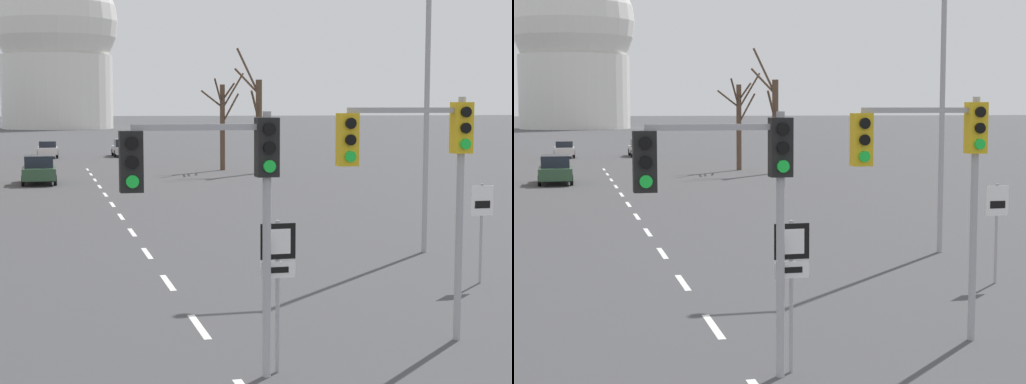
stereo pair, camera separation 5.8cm
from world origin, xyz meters
The scene contains 22 objects.
lane_stripe_1 centered at (0.00, 8.16, 0.00)m, with size 0.16×2.00×0.01m, color silver.
lane_stripe_2 centered at (0.00, 12.66, 0.00)m, with size 0.16×2.00×0.01m, color silver.
lane_stripe_3 centered at (0.00, 17.16, 0.00)m, with size 0.16×2.00×0.01m, color silver.
lane_stripe_4 centered at (0.00, 21.66, 0.00)m, with size 0.16×2.00×0.01m, color silver.
lane_stripe_5 centered at (0.00, 26.16, 0.00)m, with size 0.16×2.00×0.01m, color silver.
lane_stripe_6 centered at (0.00, 30.66, 0.00)m, with size 0.16×2.00×0.01m, color silver.
lane_stripe_7 centered at (0.00, 35.16, 0.00)m, with size 0.16×2.00×0.01m, color silver.
lane_stripe_8 centered at (0.00, 39.66, 0.00)m, with size 0.16×2.00×0.01m, color silver.
lane_stripe_9 centered at (0.00, 44.16, 0.00)m, with size 0.16×2.00×0.01m, color silver.
lane_stripe_10 centered at (0.00, 48.66, 0.00)m, with size 0.16×2.00×0.01m, color silver.
lane_stripe_11 centered at (0.00, 53.16, 0.00)m, with size 0.16×2.00×0.01m, color silver.
traffic_signal_centre_tall centered at (-0.28, 4.68, 3.33)m, with size 2.55×0.34×4.39m.
traffic_signal_near_right centered at (3.83, 5.99, 3.54)m, with size 2.63×0.34×4.65m.
route_sign_post centered at (0.76, 4.87, 1.77)m, with size 0.60×0.08×2.59m.
speed_limit_sign centered at (7.70, 10.70, 1.72)m, with size 0.60×0.08×2.54m.
street_lamp_right centered at (8.00, 15.33, 5.98)m, with size 2.14×0.36×9.98m.
sedan_near_left centered at (3.96, 68.91, 0.79)m, with size 1.86×4.47×1.57m.
sedan_near_right centered at (-3.29, 42.31, 0.83)m, with size 1.95×4.37×1.66m.
sedan_mid_centre centered at (-2.67, 68.30, 0.76)m, with size 1.77×3.95×1.46m.
bare_tree_right_near centered at (10.91, 46.79, 3.52)m, with size 1.66×2.79×8.36m.
bare_tree_right_far centered at (9.26, 50.21, 3.42)m, with size 3.11×1.83×6.82m.
capitol_dome centered at (0.00, 169.84, 16.92)m, with size 24.59×24.59×34.73m.
Camera 2 is at (-2.93, -8.69, 4.47)m, focal length 60.00 mm.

